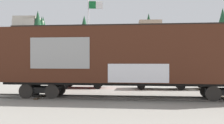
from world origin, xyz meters
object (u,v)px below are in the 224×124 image
(parked_car_red, at_px, (83,78))
(parked_car_tan, at_px, (222,80))
(flagpole, at_px, (91,29))
(parked_car_white, at_px, (160,78))
(freight_car, at_px, (130,56))

(parked_car_red, bearing_deg, parked_car_tan, -0.68)
(parked_car_red, relative_size, parked_car_tan, 0.83)
(flagpole, xyz_separation_m, parked_car_white, (6.71, -5.07, -4.80))
(freight_car, xyz_separation_m, flagpole, (-4.38, 10.72, 2.98))
(flagpole, height_order, parked_car_tan, flagpole)
(flagpole, height_order, parked_car_red, flagpole)
(flagpole, height_order, parked_car_white, flagpole)
(flagpole, distance_m, parked_car_red, 6.76)
(parked_car_red, bearing_deg, parked_car_white, -2.72)
(freight_car, relative_size, parked_car_white, 3.51)
(freight_car, distance_m, flagpole, 11.96)
(freight_car, xyz_separation_m, parked_car_red, (-4.30, 5.96, -1.82))
(flagpole, relative_size, parked_car_red, 2.19)
(parked_car_white, xyz_separation_m, parked_car_tan, (5.14, 0.18, -0.07))
(parked_car_red, xyz_separation_m, parked_car_white, (6.63, -0.31, 0.01))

